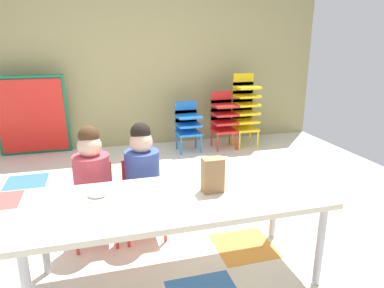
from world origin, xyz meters
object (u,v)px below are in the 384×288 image
object	(u,v)px
kid_chair_yellow_stack	(245,107)
donut_powdered_on_plate	(98,193)
paper_plate_center_table	(182,185)
craft_table	(178,204)
kid_chair_blue_stack	(188,123)
seated_child_middle_seat	(142,170)
folded_activity_table	(32,116)
paper_plate_near_edge	(98,196)
kid_chair_red_stack	(223,116)
seated_child_near_camera	(92,175)
paper_bag_brown	(213,175)

from	to	relation	value
kid_chair_yellow_stack	donut_powdered_on_plate	distance (m)	3.25
kid_chair_yellow_stack	paper_plate_center_table	xyz separation A→B (m)	(-1.56, -2.47, 0.01)
craft_table	kid_chair_blue_stack	xyz separation A→B (m)	(0.77, 2.63, -0.14)
seated_child_middle_seat	paper_plate_center_table	world-z (taller)	seated_child_middle_seat
seated_child_middle_seat	kid_chair_yellow_stack	size ratio (longest dim) A/B	0.88
folded_activity_table	paper_plate_center_table	xyz separation A→B (m)	(1.31, -2.80, 0.05)
donut_powdered_on_plate	folded_activity_table	bearing A→B (deg)	105.50
folded_activity_table	donut_powdered_on_plate	size ratio (longest dim) A/B	9.00
seated_child_middle_seat	paper_plate_near_edge	xyz separation A→B (m)	(-0.33, -0.45, 0.03)
kid_chair_red_stack	paper_plate_center_table	xyz separation A→B (m)	(-1.23, -2.47, 0.13)
seated_child_near_camera	paper_bag_brown	distance (m)	0.93
folded_activity_table	paper_bag_brown	world-z (taller)	folded_activity_table
paper_plate_near_edge	donut_powdered_on_plate	xyz separation A→B (m)	(0.00, 0.00, 0.02)
paper_plate_center_table	kid_chair_blue_stack	bearing A→B (deg)	74.07
seated_child_near_camera	paper_bag_brown	bearing A→B (deg)	-37.54
craft_table	folded_activity_table	world-z (taller)	folded_activity_table
seated_child_middle_seat	kid_chair_yellow_stack	world-z (taller)	kid_chair_yellow_stack
kid_chair_red_stack	donut_powdered_on_plate	distance (m)	3.06
seated_child_middle_seat	kid_chair_blue_stack	bearing A→B (deg)	66.09
kid_chair_blue_stack	paper_bag_brown	world-z (taller)	paper_bag_brown
paper_plate_near_edge	donut_powdered_on_plate	size ratio (longest dim) A/B	1.49
craft_table	paper_bag_brown	bearing A→B (deg)	4.71
seated_child_near_camera	donut_powdered_on_plate	size ratio (longest dim) A/B	7.60
seated_child_middle_seat	kid_chair_yellow_stack	bearing A→B (deg)	49.35
seated_child_middle_seat	paper_bag_brown	bearing A→B (deg)	-56.90
paper_bag_brown	kid_chair_red_stack	bearing A→B (deg)	67.83
seated_child_middle_seat	kid_chair_blue_stack	distance (m)	2.24
craft_table	folded_activity_table	distance (m)	3.21
paper_bag_brown	donut_powdered_on_plate	size ratio (longest dim) A/B	1.82
seated_child_middle_seat	paper_plate_center_table	xyz separation A→B (m)	(0.20, -0.43, 0.03)
seated_child_near_camera	kid_chair_yellow_stack	bearing A→B (deg)	43.96
kid_chair_red_stack	folded_activity_table	xyz separation A→B (m)	(-2.54, 0.33, 0.08)
folded_activity_table	paper_plate_near_edge	size ratio (longest dim) A/B	6.04
kid_chair_blue_stack	kid_chair_yellow_stack	size ratio (longest dim) A/B	0.65
kid_chair_blue_stack	folded_activity_table	distance (m)	2.05
kid_chair_blue_stack	paper_bag_brown	xyz separation A→B (m)	(-0.54, -2.61, 0.30)
paper_bag_brown	folded_activity_table	bearing A→B (deg)	116.75
craft_table	donut_powdered_on_plate	size ratio (longest dim) A/B	15.13
kid_chair_blue_stack	folded_activity_table	world-z (taller)	folded_activity_table
folded_activity_table	paper_plate_near_edge	world-z (taller)	folded_activity_table
kid_chair_blue_stack	paper_bag_brown	size ratio (longest dim) A/B	3.09
craft_table	paper_plate_near_edge	bearing A→B (deg)	164.10
seated_child_near_camera	kid_chair_yellow_stack	xyz separation A→B (m)	(2.12, 2.05, 0.02)
kid_chair_red_stack	paper_plate_near_edge	world-z (taller)	kid_chair_red_stack
craft_table	kid_chair_yellow_stack	distance (m)	3.09
donut_powdered_on_plate	paper_bag_brown	bearing A→B (deg)	-9.31
kid_chair_red_stack	donut_powdered_on_plate	xyz separation A→B (m)	(-1.76, -2.49, 0.15)
folded_activity_table	paper_plate_near_edge	bearing A→B (deg)	-74.50
seated_child_near_camera	kid_chair_red_stack	size ratio (longest dim) A/B	1.15
kid_chair_red_stack	folded_activity_table	distance (m)	2.57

